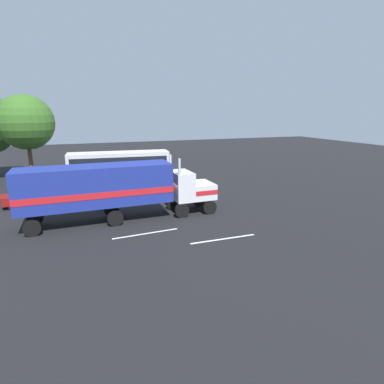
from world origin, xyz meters
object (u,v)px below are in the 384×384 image
(parked_bus, at_px, (119,164))
(parked_car, at_px, (29,195))
(semi_truck, at_px, (113,187))
(person_bystander, at_px, (102,199))
(tree_left, at_px, (26,122))

(parked_bus, xyz_separation_m, parked_car, (-8.60, -6.23, -1.26))
(semi_truck, xyz_separation_m, person_bystander, (-0.61, 3.07, -1.63))
(person_bystander, bearing_deg, semi_truck, -78.83)
(semi_truck, relative_size, parked_car, 3.01)
(parked_bus, xyz_separation_m, tree_left, (-9.18, 2.50, 4.59))
(parked_bus, bearing_deg, parked_car, -144.05)
(parked_bus, height_order, parked_car, parked_bus)
(person_bystander, relative_size, tree_left, 0.17)
(person_bystander, bearing_deg, tree_left, 117.12)
(parked_bus, relative_size, parked_car, 2.37)
(parked_bus, distance_m, tree_left, 10.57)
(person_bystander, distance_m, parked_car, 6.87)
(semi_truck, relative_size, person_bystander, 8.72)
(parked_bus, relative_size, tree_left, 1.17)
(person_bystander, distance_m, tree_left, 15.12)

